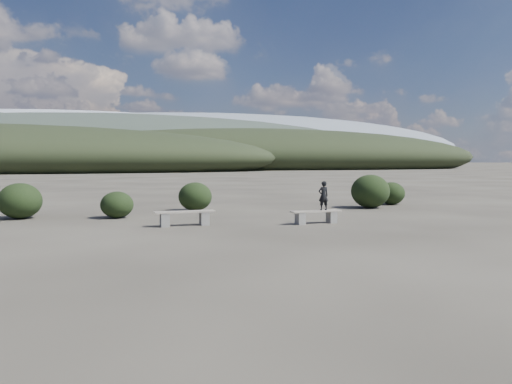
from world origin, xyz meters
name	(u,v)px	position (x,y,z in m)	size (l,w,h in m)	color
ground	(327,248)	(0.00, 0.00, 0.00)	(1200.00, 1200.00, 0.00)	#302C25
bench_left	(185,217)	(-2.56, 4.86, 0.28)	(1.87, 0.47, 0.46)	slate
bench_right	(316,216)	(1.55, 4.18, 0.26)	(1.72, 0.49, 0.43)	slate
seated_person	(323,196)	(1.82, 4.20, 0.90)	(0.34, 0.23, 0.94)	black
shrub_a	(117,205)	(-4.52, 7.70, 0.47)	(1.15, 1.15, 0.94)	black
shrub_b	(195,197)	(-1.43, 9.43, 0.58)	(1.35, 1.35, 1.16)	black
shrub_d	(370,191)	(5.97, 8.49, 0.72)	(1.64, 1.64, 1.43)	black
shrub_e	(391,193)	(7.74, 9.68, 0.52)	(1.25, 1.25, 1.04)	black
shrub_f	(20,201)	(-7.76, 8.47, 0.62)	(1.47, 1.47, 1.25)	black
mountain_ridges	(100,148)	(-7.48, 339.06, 10.84)	(500.00, 400.00, 56.00)	black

